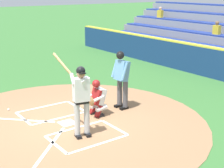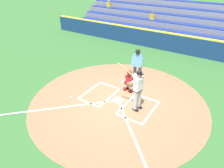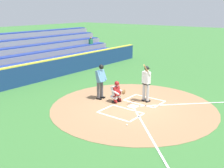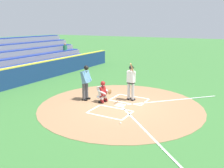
{
  "view_description": "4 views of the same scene",
  "coord_description": "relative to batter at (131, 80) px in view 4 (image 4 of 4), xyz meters",
  "views": [
    {
      "loc": [
        -7.92,
        4.15,
        3.73
      ],
      "look_at": [
        -0.56,
        -1.17,
        1.1
      ],
      "focal_mm": 53.64,
      "sensor_mm": 36.0,
      "label": 1
    },
    {
      "loc": [
        -3.89,
        6.55,
        5.34
      ],
      "look_at": [
        0.25,
        0.13,
        0.87
      ],
      "focal_mm": 32.15,
      "sensor_mm": 36.0,
      "label": 2
    },
    {
      "loc": [
        10.22,
        6.62,
        4.61
      ],
      "look_at": [
        0.56,
        -0.87,
        1.13
      ],
      "focal_mm": 42.46,
      "sensor_mm": 36.0,
      "label": 3
    },
    {
      "loc": [
        9.92,
        4.96,
        3.92
      ],
      "look_at": [
        0.39,
        -0.26,
        1.15
      ],
      "focal_mm": 37.96,
      "sensor_mm": 36.0,
      "label": 4
    }
  ],
  "objects": [
    {
      "name": "plate_umpire",
      "position": [
        1.07,
        -2.11,
        -0.02
      ],
      "size": [
        0.59,
        0.43,
        1.86
      ],
      "color": "#4C4C51",
      "rests_on": "ground"
    },
    {
      "name": "backstop_wall",
      "position": [
        0.99,
        -7.61,
        -0.45
      ],
      "size": [
        22.0,
        0.36,
        1.31
      ],
      "color": "navy",
      "rests_on": "ground"
    },
    {
      "name": "baseball",
      "position": [
        2.98,
        0.9,
        -1.06
      ],
      "size": [
        0.07,
        0.07,
        0.07
      ],
      "primitive_type": "sphere",
      "color": "white",
      "rests_on": "ground"
    },
    {
      "name": "batter",
      "position": [
        0.0,
        0.0,
        0.0
      ],
      "size": [
        1.03,
        0.57,
        2.13
      ],
      "color": "#BCBCBC",
      "rests_on": "ground"
    },
    {
      "name": "catcher",
      "position": [
        0.98,
        -1.12,
        -0.51
      ],
      "size": [
        0.59,
        0.63,
        1.13
      ],
      "color": "black",
      "rests_on": "ground"
    },
    {
      "name": "dirt_circle",
      "position": [
        0.99,
        -0.11,
        -1.09
      ],
      "size": [
        8.0,
        8.0,
        0.01
      ],
      "primitive_type": "cylinder",
      "color": "#99704C",
      "rests_on": "ground"
    },
    {
      "name": "ground_plane",
      "position": [
        0.99,
        -0.11,
        -1.1
      ],
      "size": [
        120.0,
        120.0,
        0.0
      ],
      "primitive_type": "plane",
      "color": "#387033"
    },
    {
      "name": "home_plate_and_chalk",
      "position": [
        0.99,
        0.77,
        -1.08
      ],
      "size": [
        7.93,
        4.91,
        0.01
      ],
      "color": "white",
      "rests_on": "dirt_circle"
    }
  ]
}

